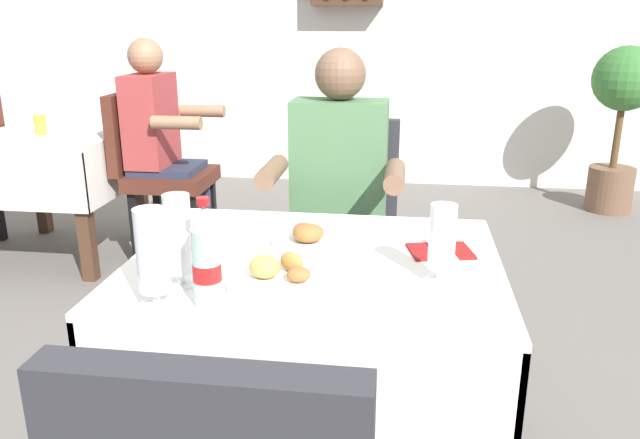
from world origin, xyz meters
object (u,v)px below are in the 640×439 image
object	(u,v)px
seated_diner_far	(338,197)
beer_glass_right	(179,241)
plate_near_camera	(279,276)
plate_far_diner	(310,237)
chair_far_diner_seat	(344,227)
background_chair_right	(156,167)
cola_bottle_primary	(206,260)
background_dining_table	(55,166)
main_dining_table	(315,317)
background_table_tumbler	(40,125)
beer_glass_middle	(152,255)
background_patron	(162,140)
beer_glass_left	(442,240)
potted_plant_corner	(621,110)
napkin_cutlery_set	(440,251)

from	to	relation	value
seated_diner_far	beer_glass_right	distance (m)	0.97
plate_near_camera	plate_far_diner	world-z (taller)	plate_near_camera
chair_far_diner_seat	background_chair_right	size ratio (longest dim) A/B	1.00
chair_far_diner_seat	cola_bottle_primary	bearing A→B (deg)	-100.00
beer_glass_right	background_dining_table	distance (m)	2.47
seated_diner_far	beer_glass_right	world-z (taller)	seated_diner_far
main_dining_table	background_table_tumbler	xyz separation A→B (m)	(-1.80, 1.68, 0.23)
main_dining_table	background_chair_right	xyz separation A→B (m)	(-1.16, 1.73, -0.00)
beer_glass_middle	beer_glass_right	size ratio (longest dim) A/B	0.99
beer_glass_middle	cola_bottle_primary	world-z (taller)	cola_bottle_primary
seated_diner_far	background_patron	distance (m)	1.51
background_chair_right	main_dining_table	bearing A→B (deg)	-56.08
plate_far_diner	beer_glass_left	world-z (taller)	beer_glass_left
beer_glass_middle	potted_plant_corner	world-z (taller)	potted_plant_corner
napkin_cutlery_set	beer_glass_right	bearing A→B (deg)	-153.80
plate_far_diner	background_table_tumbler	xyz separation A→B (m)	(-1.77, 1.56, 0.03)
chair_far_diner_seat	background_patron	size ratio (longest dim) A/B	0.77
main_dining_table	background_table_tumbler	distance (m)	2.47
beer_glass_right	potted_plant_corner	size ratio (longest dim) A/B	0.20
napkin_cutlery_set	chair_far_diner_seat	bearing A→B (deg)	115.70
beer_glass_left	main_dining_table	bearing A→B (deg)	161.81
main_dining_table	chair_far_diner_seat	xyz separation A→B (m)	(0.00, 0.80, -0.00)
plate_near_camera	potted_plant_corner	distance (m)	3.75
chair_far_diner_seat	plate_far_diner	xyz separation A→B (m)	(-0.03, -0.69, 0.20)
seated_diner_far	napkin_cutlery_set	size ratio (longest dim) A/B	6.42
chair_far_diner_seat	main_dining_table	bearing A→B (deg)	-90.00
potted_plant_corner	napkin_cutlery_set	bearing A→B (deg)	-114.81
beer_glass_left	plate_far_diner	bearing A→B (deg)	148.32
beer_glass_right	chair_far_diner_seat	bearing A→B (deg)	73.75
beer_glass_middle	beer_glass_right	xyz separation A→B (m)	(0.02, 0.11, -0.00)
beer_glass_left	beer_glass_right	distance (m)	0.64
seated_diner_far	chair_far_diner_seat	bearing A→B (deg)	82.62
main_dining_table	cola_bottle_primary	world-z (taller)	cola_bottle_primary
main_dining_table	potted_plant_corner	distance (m)	3.57
main_dining_table	plate_near_camera	size ratio (longest dim) A/B	3.87
seated_diner_far	background_patron	size ratio (longest dim) A/B	1.00
background_chair_right	potted_plant_corner	bearing A→B (deg)	25.46
beer_glass_middle	beer_glass_right	world-z (taller)	beer_glass_right
plate_near_camera	potted_plant_corner	world-z (taller)	potted_plant_corner
napkin_cutlery_set	background_patron	bearing A→B (deg)	131.65
beer_glass_right	potted_plant_corner	distance (m)	3.91
beer_glass_left	beer_glass_right	bearing A→B (deg)	-169.75
plate_near_camera	potted_plant_corner	bearing A→B (deg)	61.27
beer_glass_middle	beer_glass_right	distance (m)	0.11
plate_near_camera	chair_far_diner_seat	bearing A→B (deg)	86.18
cola_bottle_primary	plate_far_diner	bearing A→B (deg)	69.30
cola_bottle_primary	chair_far_diner_seat	bearing A→B (deg)	80.00
chair_far_diner_seat	background_patron	world-z (taller)	background_patron
napkin_cutlery_set	background_dining_table	world-z (taller)	napkin_cutlery_set
background_patron	background_table_tumbler	bearing A→B (deg)	-175.36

